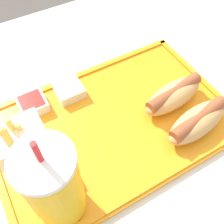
% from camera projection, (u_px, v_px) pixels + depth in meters
% --- Properties ---
extents(ground_plane, '(8.00, 8.00, 0.00)m').
position_uv_depth(ground_plane, '(118.00, 219.00, 1.12)').
color(ground_plane, '#4C4742').
extents(dining_table, '(1.47, 0.86, 0.75)m').
position_uv_depth(dining_table, '(120.00, 188.00, 0.82)').
color(dining_table, beige).
rests_on(dining_table, ground_plane).
extents(food_tray, '(0.45, 0.29, 0.01)m').
position_uv_depth(food_tray, '(112.00, 123.00, 0.50)').
color(food_tray, orange).
rests_on(food_tray, dining_table).
extents(soda_cup, '(0.08, 0.08, 0.19)m').
position_uv_depth(soda_cup, '(54.00, 186.00, 0.34)').
color(soda_cup, gold).
rests_on(soda_cup, food_tray).
extents(hot_dog_far, '(0.14, 0.07, 0.04)m').
position_uv_depth(hot_dog_far, '(198.00, 121.00, 0.47)').
color(hot_dog_far, tan).
rests_on(hot_dog_far, food_tray).
extents(hot_dog_near, '(0.14, 0.07, 0.04)m').
position_uv_depth(hot_dog_near, '(173.00, 95.00, 0.51)').
color(hot_dog_near, tan).
rests_on(hot_dog_near, food_tray).
extents(fries_carton, '(0.08, 0.07, 0.12)m').
position_uv_depth(fries_carton, '(22.00, 145.00, 0.43)').
color(fries_carton, silver).
rests_on(fries_carton, food_tray).
extents(sauce_cup_mayo, '(0.05, 0.05, 0.02)m').
position_uv_depth(sauce_cup_mayo, '(69.00, 90.00, 0.53)').
color(sauce_cup_mayo, silver).
rests_on(sauce_cup_mayo, food_tray).
extents(sauce_cup_ketchup, '(0.05, 0.05, 0.02)m').
position_uv_depth(sauce_cup_ketchup, '(32.00, 104.00, 0.51)').
color(sauce_cup_ketchup, silver).
rests_on(sauce_cup_ketchup, food_tray).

